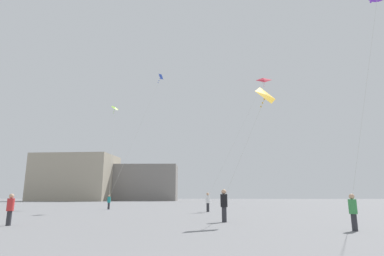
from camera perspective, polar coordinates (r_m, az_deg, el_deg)
The scene contains 11 objects.
person_in_red at distance 18.89m, azimuth -30.34°, elevation -12.52°, with size 0.35×0.35×1.59m.
person_in_black at distance 18.57m, azimuth 5.88°, elevation -13.68°, with size 0.40×0.40×1.85m.
person_in_teal at distance 36.66m, azimuth -14.97°, elevation -12.85°, with size 0.34×0.34×1.58m.
person_in_green at distance 15.61m, azimuth 27.40°, elevation -13.25°, with size 0.34×0.34×1.57m.
person_in_white at distance 30.01m, azimuth 2.91°, elevation -13.26°, with size 0.38×0.38×1.77m.
kite_amber_delta at distance 20.08m, azimuth 13.37°, elevation 5.70°, with size 3.58×1.59×6.80m.
kite_lime_diamond at distance 41.74m, azimuth -13.92°, elevation 3.45°, with size 1.59×4.15×11.75m.
kite_cobalt_delta at distance 36.80m, azimuth -6.08°, elevation 8.37°, with size 6.06×1.56×14.03m.
kite_crimson_delta at distance 40.32m, azimuth 12.87°, elevation 8.18°, with size 7.99×7.86×14.80m.
building_left_hall at distance 97.14m, azimuth -20.51°, elevation -8.55°, with size 22.02×15.34×13.01m.
building_centre_hall at distance 96.19m, azimuth -9.38°, elevation -9.87°, with size 21.96×9.87×10.54m.
Camera 1 is at (1.09, -4.03, 1.49)m, focal length 29.13 mm.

